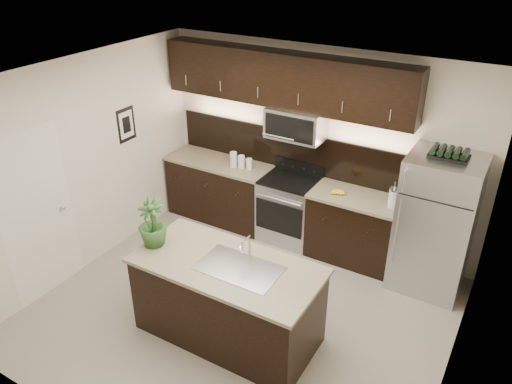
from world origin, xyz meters
TOP-DOWN VIEW (x-y plane):
  - ground at (0.00, 0.00)m, footprint 4.50×4.50m
  - room_walls at (-0.11, -0.04)m, footprint 4.52×4.02m
  - counter_run at (-0.46, 1.69)m, footprint 3.51×0.65m
  - upper_fixtures at (-0.43, 1.84)m, footprint 3.49×0.40m
  - island at (0.07, -0.36)m, footprint 1.96×0.96m
  - sink_faucet at (0.22, -0.35)m, footprint 0.84×0.50m
  - refrigerator at (1.71, 1.63)m, footprint 0.83×0.75m
  - wine_rack at (1.71, 1.63)m, footprint 0.43×0.26m
  - plant at (-0.80, -0.46)m, footprint 0.32×0.32m
  - canisters at (-1.04, 1.66)m, footprint 0.33×0.14m
  - french_press at (1.17, 1.64)m, footprint 0.12×0.12m
  - bananas at (0.42, 1.61)m, footprint 0.22×0.19m

SIDE VIEW (x-z plane):
  - ground at x=0.00m, z-range 0.00..0.00m
  - counter_run at x=-0.46m, z-range 0.00..0.94m
  - island at x=0.07m, z-range 0.00..0.94m
  - refrigerator at x=1.71m, z-range 0.00..1.73m
  - sink_faucet at x=0.22m, z-range 0.81..1.10m
  - bananas at x=0.42m, z-range 0.94..1.00m
  - canisters at x=-1.04m, z-range 0.93..1.15m
  - french_press at x=1.17m, z-range 0.90..1.23m
  - plant at x=-0.80m, z-range 0.94..1.48m
  - room_walls at x=-0.11m, z-range 0.34..3.05m
  - wine_rack at x=1.71m, z-range 1.73..1.83m
  - upper_fixtures at x=-0.43m, z-range 1.31..2.97m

